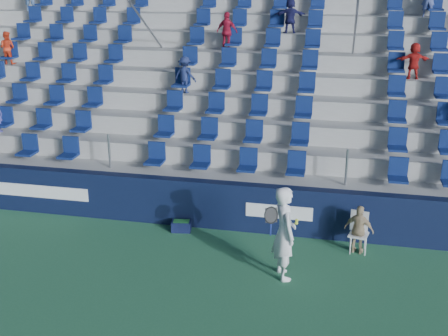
{
  "coord_description": "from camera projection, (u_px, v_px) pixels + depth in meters",
  "views": [
    {
      "loc": [
        2.79,
        -9.26,
        6.04
      ],
      "look_at": [
        0.2,
        2.8,
        1.7
      ],
      "focal_mm": 45.0,
      "sensor_mm": 36.0,
      "label": 1
    }
  ],
  "objects": [
    {
      "name": "grandstand",
      "position": [
        253.0,
        100.0,
        17.99
      ],
      "size": [
        24.0,
        8.17,
        6.63
      ],
      "color": "#A3A39E",
      "rests_on": "ground"
    },
    {
      "name": "ground",
      "position": [
        185.0,
        294.0,
        11.1
      ],
      "size": [
        70.0,
        70.0,
        0.0
      ],
      "primitive_type": "plane",
      "color": "#307048",
      "rests_on": "ground"
    },
    {
      "name": "line_judge_chair",
      "position": [
        359.0,
        229.0,
        12.7
      ],
      "size": [
        0.48,
        0.5,
        0.93
      ],
      "color": "white",
      "rests_on": "ground"
    },
    {
      "name": "tennis_player",
      "position": [
        284.0,
        233.0,
        11.42
      ],
      "size": [
        0.77,
        0.86,
        2.0
      ],
      "color": "silver",
      "rests_on": "ground"
    },
    {
      "name": "ball_bin",
      "position": [
        181.0,
        225.0,
        13.76
      ],
      "size": [
        0.51,
        0.38,
        0.27
      ],
      "color": "#0E1436",
      "rests_on": "ground"
    },
    {
      "name": "sponsor_wall",
      "position": [
        219.0,
        205.0,
        13.8
      ],
      "size": [
        24.0,
        0.32,
        1.2
      ],
      "color": "black",
      "rests_on": "ground"
    },
    {
      "name": "line_judge",
      "position": [
        359.0,
        230.0,
        12.55
      ],
      "size": [
        0.72,
        0.46,
        1.14
      ],
      "primitive_type": "imported",
      "rotation": [
        0.0,
        0.0,
        2.85
      ],
      "color": "tan",
      "rests_on": "ground"
    }
  ]
}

